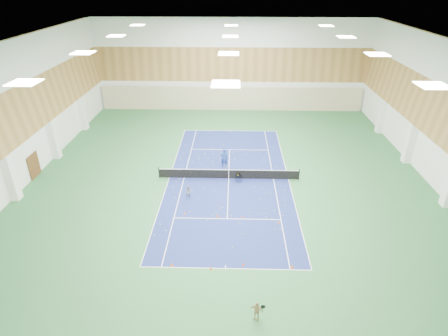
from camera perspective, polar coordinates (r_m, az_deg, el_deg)
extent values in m
plane|color=#2C6737|center=(34.41, 0.72, -1.62)|extent=(40.00, 40.00, 0.00)
cube|color=navy|center=(34.41, 0.72, -1.62)|extent=(10.97, 23.77, 0.01)
cube|color=#C6B793|center=(52.09, 1.11, 10.51)|extent=(35.40, 0.16, 3.20)
cube|color=#593319|center=(38.54, -26.98, 0.35)|extent=(0.08, 1.80, 2.20)
imported|color=#214298|center=(36.15, 0.03, 1.58)|extent=(0.76, 0.57, 1.90)
imported|color=gray|center=(31.42, -5.37, -3.61)|extent=(0.66, 0.59, 1.13)
imported|color=tan|center=(21.58, 4.97, -20.84)|extent=(0.77, 0.52, 1.21)
cone|color=#FF630D|center=(29.62, -6.01, -6.83)|extent=(0.18, 0.18, 0.20)
cone|color=#E1560B|center=(29.15, -1.00, -7.27)|extent=(0.19, 0.19, 0.21)
cone|color=#EC530C|center=(29.12, 2.83, -7.36)|extent=(0.18, 0.18, 0.20)
cone|color=orange|center=(28.76, 8.36, -8.14)|extent=(0.19, 0.19, 0.21)
cone|color=#D8600B|center=(25.02, -7.99, -14.35)|extent=(0.22, 0.22, 0.24)
cone|color=#FF580D|center=(24.60, -2.00, -15.00)|extent=(0.17, 0.17, 0.19)
cone|color=#F4410C|center=(24.89, 2.95, -14.42)|extent=(0.18, 0.18, 0.20)
cone|color=#F7560D|center=(25.07, 10.39, -14.52)|extent=(0.20, 0.20, 0.22)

